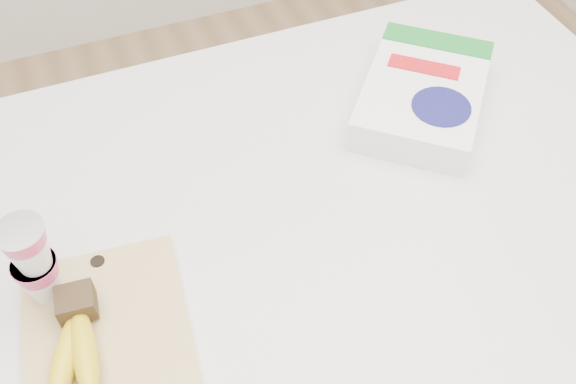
% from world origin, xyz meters
% --- Properties ---
extents(room, '(4.00, 4.00, 4.00)m').
position_xyz_m(room, '(0.00, 0.00, 1.35)').
color(room, tan).
rests_on(room, ground).
extents(table, '(1.35, 0.90, 1.01)m').
position_xyz_m(table, '(0.00, 0.00, 0.51)').
color(table, silver).
rests_on(table, ground).
extents(cutting_board, '(0.24, 0.30, 0.01)m').
position_xyz_m(cutting_board, '(-0.31, -0.10, 1.02)').
color(cutting_board, tan).
rests_on(cutting_board, table).
extents(bananas, '(0.09, 0.17, 0.05)m').
position_xyz_m(bananas, '(-0.34, -0.10, 1.04)').
color(bananas, '#382816').
rests_on(bananas, cutting_board).
extents(yogurt_stack, '(0.06, 0.06, 0.14)m').
position_xyz_m(yogurt_stack, '(-0.36, 0.00, 1.10)').
color(yogurt_stack, white).
rests_on(yogurt_stack, cutting_board).
extents(cereal_box, '(0.33, 0.34, 0.06)m').
position_xyz_m(cereal_box, '(0.29, 0.15, 1.04)').
color(cereal_box, white).
rests_on(cereal_box, table).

